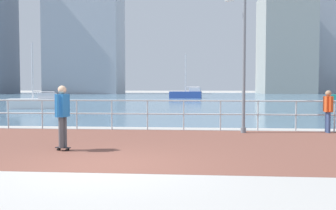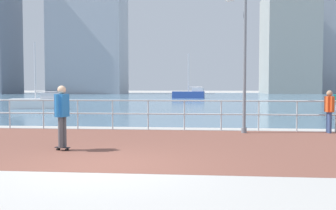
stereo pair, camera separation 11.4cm
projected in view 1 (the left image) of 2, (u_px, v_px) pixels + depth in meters
name	position (u px, v px, depth m)	size (l,w,h in m)	color
ground	(183.00, 100.00, 47.68)	(220.00, 220.00, 0.00)	#ADAAA5
brick_paving	(130.00, 144.00, 10.81)	(28.00, 7.23, 0.01)	brown
harbor_water	(186.00, 97.00, 59.20)	(180.00, 88.00, 0.00)	slate
waterfront_railing	(147.00, 109.00, 14.37)	(25.25, 0.06, 1.17)	#B2BCC1
lamppost	(240.00, 46.00, 13.39)	(0.81, 0.36, 5.67)	slate
skateboarder	(62.00, 112.00, 9.69)	(0.41, 0.56, 1.70)	black
bystander	(328.00, 108.00, 13.47)	(0.26, 0.55, 1.54)	#384C7A
sailboat_ivory	(35.00, 102.00, 28.36)	(3.75, 1.94, 5.05)	white
sailboat_blue	(187.00, 94.00, 54.15)	(4.73, 1.89, 6.48)	#284799
tower_glass	(85.00, 40.00, 89.35)	(17.43, 10.51, 27.52)	#A3A8B2
tower_steel	(335.00, 45.00, 105.36)	(16.95, 15.56, 28.60)	#A3A8B2
tower_slate	(285.00, 44.00, 92.59)	(11.98, 15.13, 26.33)	#939993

